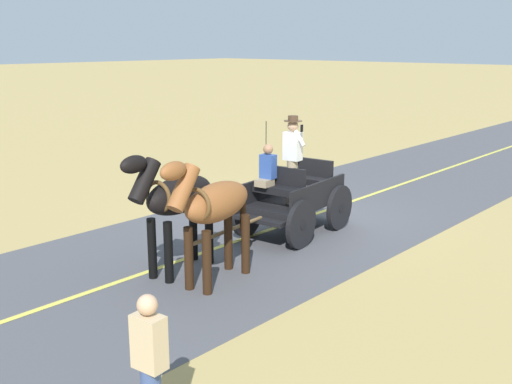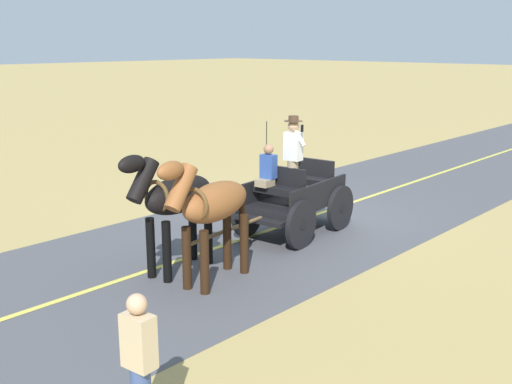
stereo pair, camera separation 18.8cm
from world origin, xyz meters
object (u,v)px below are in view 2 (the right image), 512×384
(horse_off_side, at_px, (175,198))
(pedestrian_walking, at_px, (140,368))
(horse_drawn_carriage, at_px, (293,196))
(horse_near_side, at_px, (211,206))

(horse_off_side, relative_size, pedestrian_walking, 1.36)
(pedestrian_walking, bearing_deg, horse_off_side, -44.24)
(horse_drawn_carriage, distance_m, horse_off_side, 3.10)
(horse_drawn_carriage, height_order, horse_off_side, horse_drawn_carriage)
(horse_near_side, height_order, horse_off_side, same)
(horse_near_side, bearing_deg, horse_off_side, 5.72)
(horse_drawn_carriage, height_order, pedestrian_walking, horse_drawn_carriage)
(horse_drawn_carriage, relative_size, horse_near_side, 2.04)
(horse_off_side, xyz_separation_m, pedestrian_walking, (-3.41, 3.32, -0.46))
(horse_off_side, distance_m, pedestrian_walking, 4.79)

